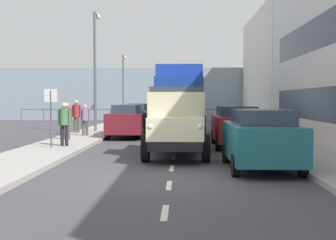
{
  "coord_description": "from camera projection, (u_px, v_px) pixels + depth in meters",
  "views": [
    {
      "loc": [
        -0.31,
        10.96,
        2.0
      ],
      "look_at": [
        0.27,
        -6.77,
        1.17
      ],
      "focal_mm": 47.16,
      "sensor_mm": 36.0,
      "label": 1
    }
  ],
  "objects": [
    {
      "name": "car_maroon_oppositeside_0",
      "position": [
        128.0,
        120.0,
        23.14
      ],
      "size": [
        1.87,
        4.51,
        1.72
      ],
      "color": "maroon",
      "rests_on": "ground_plane"
    },
    {
      "name": "pedestrian_in_dark_coat",
      "position": [
        85.0,
        117.0,
        22.53
      ],
      "size": [
        0.53,
        0.34,
        1.58
      ],
      "color": "#4C473D",
      "rests_on": "sidewalk_right"
    },
    {
      "name": "sea_horizon",
      "position": [
        179.0,
        94.0,
        42.15
      ],
      "size": [
        80.0,
        0.8,
        5.0
      ],
      "primitive_type": "cube",
      "color": "#84939E",
      "rests_on": "ground_plane"
    },
    {
      "name": "lamp_post_promenade",
      "position": [
        95.0,
        61.0,
        25.72
      ],
      "size": [
        0.32,
        1.14,
        6.94
      ],
      "color": "#59595B",
      "rests_on": "sidewalk_right"
    },
    {
      "name": "street_sign",
      "position": [
        51.0,
        108.0,
        16.96
      ],
      "size": [
        0.5,
        0.07,
        2.25
      ],
      "color": "#4C4C4C",
      "rests_on": "sidewalk_right"
    },
    {
      "name": "ground_plane",
      "position": [
        175.0,
        144.0,
        19.75
      ],
      "size": [
        80.0,
        80.0,
        0.0
      ],
      "primitive_type": "plane",
      "color": "#423F44"
    },
    {
      "name": "lamp_post_far",
      "position": [
        124.0,
        81.0,
        38.44
      ],
      "size": [
        0.32,
        1.14,
        5.71
      ],
      "color": "#59595B",
      "rests_on": "sidewalk_right"
    },
    {
      "name": "pedestrian_strolling",
      "position": [
        67.0,
        118.0,
        20.32
      ],
      "size": [
        0.53,
        0.34,
        1.7
      ],
      "color": "#4C473D",
      "rests_on": "sidewalk_right"
    },
    {
      "name": "sidewalk_right",
      "position": [
        71.0,
        142.0,
        19.9
      ],
      "size": [
        2.48,
        39.1,
        0.15
      ],
      "primitive_type": "cube",
      "color": "#9E9993",
      "rests_on": "ground_plane"
    },
    {
      "name": "sidewalk_left",
      "position": [
        282.0,
        143.0,
        19.59
      ],
      "size": [
        2.48,
        39.1,
        0.15
      ],
      "primitive_type": "cube",
      "color": "#9E9993",
      "rests_on": "ground_plane"
    },
    {
      "name": "car_silver_oppositeside_1",
      "position": [
        140.0,
        116.0,
        29.46
      ],
      "size": [
        1.81,
        4.63,
        1.72
      ],
      "color": "#B7BABF",
      "rests_on": "ground_plane"
    },
    {
      "name": "road_centreline_markings",
      "position": [
        175.0,
        146.0,
        19.03
      ],
      "size": [
        0.12,
        34.77,
        0.01
      ],
      "color": "silver",
      "rests_on": "ground_plane"
    },
    {
      "name": "seawall_railing",
      "position": [
        179.0,
        112.0,
        38.63
      ],
      "size": [
        28.08,
        0.08,
        1.2
      ],
      "color": "#4C5156",
      "rests_on": "ground_plane"
    },
    {
      "name": "car_red_kerbside_1",
      "position": [
        236.0,
        126.0,
        18.51
      ],
      "size": [
        1.87,
        4.25,
        1.72
      ],
      "color": "#B21E1E",
      "rests_on": "ground_plane"
    },
    {
      "name": "building_far_block",
      "position": [
        295.0,
        69.0,
        34.38
      ],
      "size": [
        6.31,
        13.31,
        8.71
      ],
      "color": "silver",
      "rests_on": "ground_plane"
    },
    {
      "name": "car_teal_kerbside_near",
      "position": [
        261.0,
        138.0,
        12.56
      ],
      "size": [
        1.91,
        3.99,
        1.72
      ],
      "color": "#1E6670",
      "rests_on": "ground_plane"
    },
    {
      "name": "truck_vintage_cream",
      "position": [
        176.0,
        123.0,
        15.36
      ],
      "size": [
        2.17,
        5.64,
        2.43
      ],
      "color": "black",
      "rests_on": "ground_plane"
    },
    {
      "name": "lorry_cargo_blue",
      "position": [
        179.0,
        98.0,
        25.13
      ],
      "size": [
        2.58,
        8.2,
        3.87
      ],
      "color": "#193899",
      "rests_on": "ground_plane"
    },
    {
      "name": "pedestrian_with_bag",
      "position": [
        64.0,
        120.0,
        17.48
      ],
      "size": [
        0.53,
        0.34,
        1.72
      ],
      "color": "black",
      "rests_on": "sidewalk_right"
    },
    {
      "name": "pedestrian_couple_b",
      "position": [
        76.0,
        113.0,
        24.51
      ],
      "size": [
        0.53,
        0.34,
        1.81
      ],
      "color": "#4C473D",
      "rests_on": "sidewalk_right"
    }
  ]
}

